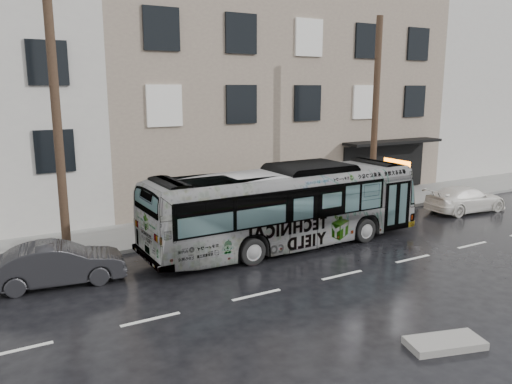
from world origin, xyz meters
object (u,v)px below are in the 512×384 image
Objects in this scene: white_sedan at (465,199)px; dark_sedan at (58,264)px; utility_pole_rear at (57,128)px; bus at (286,207)px; sign_post at (389,184)px; utility_pole_front at (375,116)px.

dark_sedan reaches higher than white_sedan.
utility_pole_rear reaches higher than bus.
sign_post is (15.10, 0.00, -3.30)m from utility_pole_rear.
white_sedan is at bearing -89.40° from bus.
bus is 2.58× the size of white_sedan.
white_sedan is (4.22, -2.07, -4.02)m from utility_pole_front.
bus is at bearing -162.79° from sign_post.
sign_post reaches higher than white_sedan.
bus reaches higher than white_sedan.
utility_pole_front is 7.51m from bus.
utility_pole_rear is 0.81× the size of bus.
dark_sedan is at bearing -105.99° from utility_pole_rear.
white_sedan is 1.09× the size of dark_sedan.
sign_post is (1.10, 0.00, -3.30)m from utility_pole_front.
utility_pole_front is 15.26m from dark_sedan.
utility_pole_rear is (-14.00, 0.00, 0.00)m from utility_pole_front.
bus reaches higher than sign_post.
sign_post is 0.56× the size of white_sedan.
bus reaches higher than dark_sedan.
utility_pole_rear reaches higher than sign_post.
utility_pole_rear is 8.50m from bus.
sign_post is 0.60× the size of dark_sedan.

